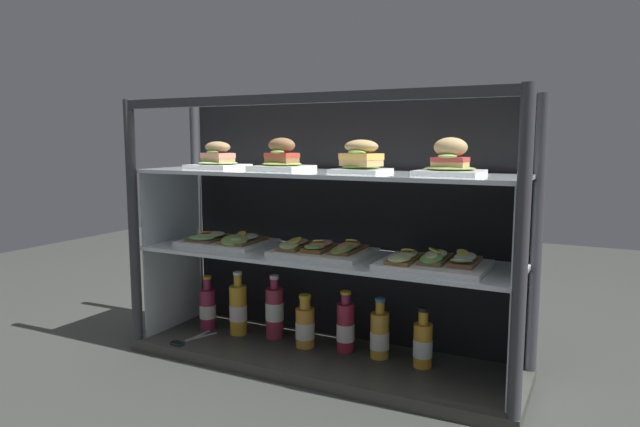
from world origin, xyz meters
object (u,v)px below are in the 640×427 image
(juice_bottle_near_post, at_px, (305,326))
(open_sandwich_tray_mid_left, at_px, (434,261))
(plated_roll_sandwich_right_of_center, at_px, (450,162))
(open_sandwich_tray_far_right, at_px, (322,249))
(juice_bottle_front_middle, at_px, (380,335))
(open_sandwich_tray_left_of_center, at_px, (226,240))
(juice_bottle_front_right_end, at_px, (275,311))
(plated_roll_sandwich_far_right, at_px, (282,159))
(juice_bottle_front_second, at_px, (238,309))
(kitchen_scissors, at_px, (183,341))
(plated_roll_sandwich_left_of_center, at_px, (218,159))
(juice_bottle_front_fourth, at_px, (423,344))
(plated_roll_sandwich_near_left_corner, at_px, (361,159))
(juice_bottle_back_right, at_px, (346,327))
(juice_bottle_tucked_behind, at_px, (208,308))

(juice_bottle_near_post, bearing_deg, open_sandwich_tray_mid_left, -6.16)
(plated_roll_sandwich_right_of_center, bearing_deg, open_sandwich_tray_far_right, -179.09)
(juice_bottle_front_middle, bearing_deg, open_sandwich_tray_left_of_center, -175.74)
(open_sandwich_tray_far_right, distance_m, juice_bottle_front_right_end, 0.38)
(plated_roll_sandwich_right_of_center, distance_m, juice_bottle_front_right_end, 0.92)
(juice_bottle_front_right_end, bearing_deg, open_sandwich_tray_far_right, -14.46)
(plated_roll_sandwich_far_right, xyz_separation_m, juice_bottle_near_post, (0.08, 0.02, -0.63))
(open_sandwich_tray_left_of_center, height_order, juice_bottle_front_second, open_sandwich_tray_left_of_center)
(plated_roll_sandwich_far_right, distance_m, open_sandwich_tray_left_of_center, 0.41)
(plated_roll_sandwich_right_of_center, xyz_separation_m, juice_bottle_front_second, (-0.84, 0.02, -0.60))
(juice_bottle_front_second, bearing_deg, plated_roll_sandwich_far_right, -6.50)
(juice_bottle_front_second, xyz_separation_m, kitchen_scissors, (-0.14, -0.18, -0.10))
(juice_bottle_front_right_end, distance_m, juice_bottle_near_post, 0.16)
(open_sandwich_tray_mid_left, bearing_deg, juice_bottle_near_post, 173.84)
(juice_bottle_front_right_end, relative_size, juice_bottle_front_middle, 1.15)
(plated_roll_sandwich_left_of_center, xyz_separation_m, kitchen_scissors, (-0.06, -0.17, -0.70))
(juice_bottle_front_right_end, height_order, juice_bottle_front_fourth, juice_bottle_front_right_end)
(juice_bottle_front_second, bearing_deg, kitchen_scissors, -127.35)
(plated_roll_sandwich_near_left_corner, bearing_deg, juice_bottle_back_right, 146.20)
(plated_roll_sandwich_near_left_corner, height_order, open_sandwich_tray_mid_left, plated_roll_sandwich_near_left_corner)
(plated_roll_sandwich_far_right, xyz_separation_m, plated_roll_sandwich_right_of_center, (0.62, 0.00, -0.00))
(juice_bottle_back_right, xyz_separation_m, kitchen_scissors, (-0.60, -0.20, -0.09))
(juice_bottle_back_right, distance_m, juice_bottle_front_fourth, 0.30)
(juice_bottle_tucked_behind, relative_size, juice_bottle_back_right, 0.98)
(plated_roll_sandwich_right_of_center, height_order, kitchen_scissors, plated_roll_sandwich_right_of_center)
(juice_bottle_tucked_behind, distance_m, juice_bottle_front_second, 0.16)
(juice_bottle_front_middle, bearing_deg, plated_roll_sandwich_far_right, -172.69)
(plated_roll_sandwich_right_of_center, bearing_deg, plated_roll_sandwich_left_of_center, 179.16)
(juice_bottle_front_second, bearing_deg, juice_bottle_front_right_end, 11.64)
(plated_roll_sandwich_far_right, height_order, juice_bottle_front_middle, plated_roll_sandwich_far_right)
(plated_roll_sandwich_far_right, bearing_deg, juice_bottle_front_middle, 7.31)
(plated_roll_sandwich_left_of_center, xyz_separation_m, juice_bottle_back_right, (0.54, 0.04, -0.61))
(plated_roll_sandwich_left_of_center, height_order, juice_bottle_tucked_behind, plated_roll_sandwich_left_of_center)
(juice_bottle_near_post, height_order, juice_bottle_front_middle, juice_bottle_front_middle)
(open_sandwich_tray_left_of_center, relative_size, juice_bottle_front_right_end, 1.35)
(juice_bottle_back_right, height_order, juice_bottle_front_middle, juice_bottle_back_right)
(open_sandwich_tray_far_right, xyz_separation_m, juice_bottle_tucked_behind, (-0.55, 0.03, -0.30))
(juice_bottle_tucked_behind, height_order, juice_bottle_back_right, juice_bottle_back_right)
(plated_roll_sandwich_right_of_center, height_order, juice_bottle_tucked_behind, plated_roll_sandwich_right_of_center)
(plated_roll_sandwich_far_right, distance_m, open_sandwich_tray_mid_left, 0.67)
(open_sandwich_tray_far_right, bearing_deg, plated_roll_sandwich_far_right, 178.19)
(plated_roll_sandwich_near_left_corner, height_order, kitchen_scissors, plated_roll_sandwich_near_left_corner)
(plated_roll_sandwich_near_left_corner, height_order, open_sandwich_tray_far_right, plated_roll_sandwich_near_left_corner)
(juice_bottle_back_right, relative_size, juice_bottle_front_middle, 1.03)
(juice_bottle_front_fourth, bearing_deg, kitchen_scissors, -168.10)
(plated_roll_sandwich_far_right, height_order, kitchen_scissors, plated_roll_sandwich_far_right)
(juice_bottle_back_right, bearing_deg, juice_bottle_front_middle, -2.08)
(kitchen_scissors, bearing_deg, open_sandwich_tray_far_right, 15.49)
(plated_roll_sandwich_far_right, distance_m, juice_bottle_near_post, 0.63)
(plated_roll_sandwich_right_of_center, bearing_deg, juice_bottle_front_right_end, 175.45)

